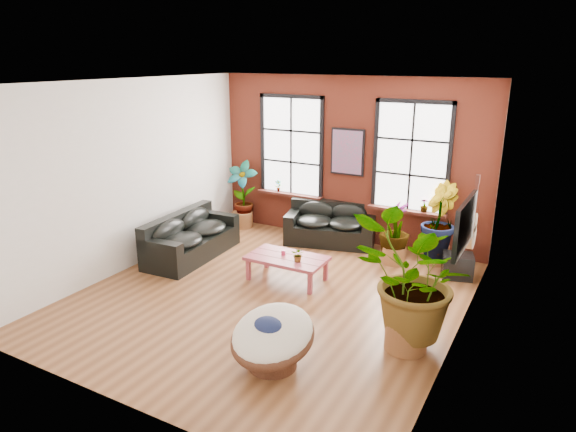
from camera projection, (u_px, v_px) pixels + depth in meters
name	position (u px, v px, depth m)	size (l,w,h in m)	color
room	(274.00, 194.00, 8.26)	(6.04, 6.54, 3.54)	brown
sofa_back	(331.00, 225.00, 11.05)	(2.04, 1.35, 0.86)	black
sofa_left	(190.00, 238.00, 10.27)	(1.04, 2.23, 0.86)	black
coffee_table	(287.00, 259.00, 9.16)	(1.40, 0.80, 0.54)	#913440
papasan_chair	(272.00, 337.00, 6.57)	(1.26, 1.28, 0.83)	#552F1E
poster	(347.00, 152.00, 10.73)	(0.74, 0.06, 0.98)	black
tv_wall_unit	(467.00, 226.00, 7.34)	(0.13, 1.86, 1.20)	black
media_box	(457.00, 266.00, 9.33)	(0.63, 0.57, 0.44)	black
pot_back_left	(242.00, 219.00, 12.11)	(0.57, 0.57, 0.36)	brown
pot_back_right	(436.00, 254.00, 10.00)	(0.60, 0.60, 0.36)	brown
pot_right_wall	(406.00, 335.00, 7.04)	(0.69, 0.69, 0.43)	brown
pot_mid	(394.00, 255.00, 10.00)	(0.60, 0.60, 0.34)	brown
floor_plant_back_left	(242.00, 191.00, 11.95)	(0.74, 0.50, 1.41)	#185C2B
floor_plant_back_right	(438.00, 220.00, 9.81)	(0.80, 0.64, 1.45)	#185C2B
floor_plant_right_wall	(413.00, 281.00, 6.80)	(1.54, 1.33, 1.71)	#185C2B
floor_plant_mid	(395.00, 230.00, 9.89)	(0.60, 0.60, 1.06)	#185C2B
table_plant	(298.00, 255.00, 8.89)	(0.23, 0.20, 0.25)	#185C2B
sill_plant_left	(278.00, 186.00, 11.72)	(0.14, 0.10, 0.27)	#185C2B
sill_plant_right	(424.00, 205.00, 10.18)	(0.15, 0.15, 0.27)	#185C2B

